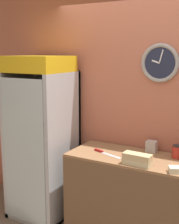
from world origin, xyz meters
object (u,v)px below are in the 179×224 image
beverage_cooler (44,130)px  sandwich_stack_middle (137,157)px  sandwich_stack_bottom (137,162)px  condiment_jar (177,152)px  chefs_knife (104,153)px  napkin_dispenser (152,146)px

beverage_cooler → sandwich_stack_middle: beverage_cooler is taller
sandwich_stack_bottom → condiment_jar: condiment_jar is taller
sandwich_stack_bottom → chefs_knife: (-0.43, 0.16, -0.02)m
chefs_knife → napkin_dispenser: (0.42, 0.29, 0.05)m
beverage_cooler → condiment_jar: size_ratio=14.21×
sandwich_stack_bottom → condiment_jar: 0.48m
beverage_cooler → napkin_dispenser: size_ratio=16.03×
sandwich_stack_middle → condiment_jar: size_ratio=2.01×
sandwich_stack_bottom → napkin_dispenser: size_ratio=2.29×
sandwich_stack_middle → condiment_jar: (0.27, 0.39, -0.02)m
beverage_cooler → sandwich_stack_bottom: (1.27, -0.23, -0.09)m
chefs_knife → condiment_jar: condiment_jar is taller
beverage_cooler → napkin_dispenser: (1.26, 0.22, -0.06)m
chefs_knife → beverage_cooler: bearing=174.9°
chefs_knife → napkin_dispenser: bearing=34.9°
condiment_jar → sandwich_stack_bottom: bearing=-125.0°
sandwich_stack_bottom → condiment_jar: bearing=55.0°
beverage_cooler → sandwich_stack_bottom: beverage_cooler is taller
beverage_cooler → napkin_dispenser: bearing=9.8°
sandwich_stack_bottom → condiment_jar: (0.27, 0.39, 0.04)m
sandwich_stack_bottom → chefs_knife: bearing=160.1°
sandwich_stack_middle → napkin_dispenser: (-0.01, 0.45, -0.02)m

